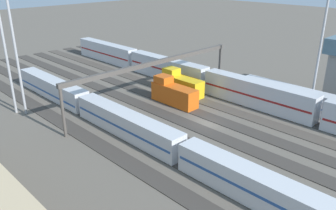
% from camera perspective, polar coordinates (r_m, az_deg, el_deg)
% --- Properties ---
extents(ground_plane, '(400.00, 400.00, 0.00)m').
position_cam_1_polar(ground_plane, '(58.77, 6.60, -3.15)').
color(ground_plane, '#60594F').
extents(track_bed_0, '(140.00, 2.80, 0.12)m').
position_cam_1_polar(track_bed_0, '(72.28, 15.42, 1.13)').
color(track_bed_0, '#3D3833').
rests_on(track_bed_0, ground_plane).
extents(track_bed_1, '(140.00, 2.80, 0.12)m').
position_cam_1_polar(track_bed_1, '(68.23, 13.26, 0.09)').
color(track_bed_1, '#3D3833').
rests_on(track_bed_1, ground_plane).
extents(track_bed_2, '(140.00, 2.80, 0.12)m').
position_cam_1_polar(track_bed_2, '(64.31, 10.84, -1.07)').
color(track_bed_2, '#4C443D').
rests_on(track_bed_2, ground_plane).
extents(track_bed_3, '(140.00, 2.80, 0.12)m').
position_cam_1_polar(track_bed_3, '(60.55, 8.10, -2.38)').
color(track_bed_3, '#3D3833').
rests_on(track_bed_3, ground_plane).
extents(track_bed_4, '(140.00, 2.80, 0.12)m').
position_cam_1_polar(track_bed_4, '(56.99, 5.01, -3.85)').
color(track_bed_4, '#3D3833').
rests_on(track_bed_4, ground_plane).
extents(track_bed_5, '(140.00, 2.80, 0.12)m').
position_cam_1_polar(track_bed_5, '(53.65, 1.51, -5.50)').
color(track_bed_5, '#3D3833').
rests_on(track_bed_5, ground_plane).
extents(track_bed_6, '(140.00, 2.80, 0.12)m').
position_cam_1_polar(track_bed_6, '(50.59, -2.46, -7.33)').
color(track_bed_6, '#3D3833').
rests_on(track_bed_6, ground_plane).
extents(track_bed_7, '(140.00, 2.80, 0.12)m').
position_cam_1_polar(track_bed_7, '(47.85, -6.95, -9.34)').
color(track_bed_7, '#3D3833').
rests_on(track_bed_7, ground_plane).
extents(train_on_track_1, '(119.80, 3.06, 5.00)m').
position_cam_1_polar(train_on_track_1, '(66.54, 14.66, 1.75)').
color(train_on_track_1, silver).
rests_on(train_on_track_1, ground_plane).
extents(train_on_track_2, '(10.00, 3.00, 5.00)m').
position_cam_1_polar(train_on_track_2, '(71.46, 2.10, 3.48)').
color(train_on_track_2, gold).
rests_on(train_on_track_2, ground_plane).
extents(train_on_track_3, '(10.00, 3.00, 5.00)m').
position_cam_1_polar(train_on_track_3, '(66.21, 0.89, 1.97)').
color(train_on_track_3, '#D85914').
rests_on(train_on_track_3, ground_plane).
extents(train_on_track_6, '(90.60, 3.06, 4.40)m').
position_cam_1_polar(train_on_track_6, '(47.25, 0.56, -6.77)').
color(train_on_track_6, '#1E6B9E').
rests_on(train_on_track_6, ground_plane).
extents(light_mast_0, '(2.80, 0.70, 25.61)m').
position_cam_1_polar(light_mast_0, '(68.01, 24.74, 12.99)').
color(light_mast_0, '#9EA0A5').
rests_on(light_mast_0, ground_plane).
extents(light_mast_3, '(2.80, 0.70, 24.16)m').
position_cam_1_polar(light_mast_3, '(63.58, -24.64, 11.77)').
color(light_mast_3, '#9EA0A5').
rests_on(light_mast_3, ground_plane).
extents(signal_gantry, '(0.70, 40.00, 8.80)m').
position_cam_1_polar(signal_gantry, '(64.25, -1.96, 6.55)').
color(signal_gantry, '#4C4742').
rests_on(signal_gantry, ground_plane).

